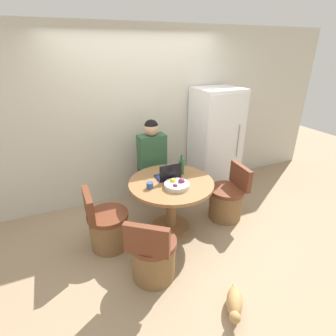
% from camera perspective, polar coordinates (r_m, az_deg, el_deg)
% --- Properties ---
extents(ground_plane, '(12.00, 12.00, 0.00)m').
position_cam_1_polar(ground_plane, '(3.57, 1.70, -14.98)').
color(ground_plane, '#9E8466').
extents(wall_back, '(7.00, 0.06, 2.60)m').
position_cam_1_polar(wall_back, '(4.12, -6.31, 10.88)').
color(wall_back, beige).
rests_on(wall_back, ground_plane).
extents(refrigerator, '(0.70, 0.65, 1.72)m').
position_cam_1_polar(refrigerator, '(4.42, 10.18, 5.69)').
color(refrigerator, white).
rests_on(refrigerator, ground_plane).
extents(dining_table, '(1.09, 1.09, 0.72)m').
position_cam_1_polar(dining_table, '(3.44, 0.68, -5.96)').
color(dining_table, olive).
rests_on(dining_table, ground_plane).
extents(chair_right_side, '(0.50, 0.50, 0.80)m').
position_cam_1_polar(chair_right_side, '(3.90, 12.69, -6.88)').
color(chair_right_side, brown).
rests_on(chair_right_side, ground_plane).
extents(chair_near_left_corner, '(0.57, 0.57, 0.80)m').
position_cam_1_polar(chair_near_left_corner, '(2.92, -3.29, -18.61)').
color(chair_near_left_corner, brown).
rests_on(chair_near_left_corner, ground_plane).
extents(chair_left_side, '(0.50, 0.50, 0.80)m').
position_cam_1_polar(chair_left_side, '(3.37, -13.03, -12.49)').
color(chair_left_side, brown).
rests_on(chair_left_side, ground_plane).
extents(person_seated, '(0.40, 0.37, 1.36)m').
position_cam_1_polar(person_seated, '(3.97, -3.70, 2.15)').
color(person_seated, '#2D2D38').
rests_on(person_seated, ground_plane).
extents(laptop, '(0.30, 0.22, 0.22)m').
position_cam_1_polar(laptop, '(3.40, 0.09, -1.56)').
color(laptop, '#141947').
rests_on(laptop, dining_table).
extents(fruit_bowl, '(0.31, 0.31, 0.10)m').
position_cam_1_polar(fruit_bowl, '(3.20, 1.97, -3.66)').
color(fruit_bowl, beige).
rests_on(fruit_bowl, dining_table).
extents(coffee_cup, '(0.08, 0.08, 0.08)m').
position_cam_1_polar(coffee_cup, '(3.18, -3.97, -3.80)').
color(coffee_cup, '#2D4C84').
rests_on(coffee_cup, dining_table).
extents(bottle, '(0.07, 0.07, 0.28)m').
position_cam_1_polar(bottle, '(3.50, 2.93, 0.35)').
color(bottle, '#23602D').
rests_on(bottle, dining_table).
extents(cat, '(0.32, 0.39, 0.18)m').
position_cam_1_polar(cat, '(2.84, 14.27, -26.60)').
color(cat, tan).
rests_on(cat, ground_plane).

